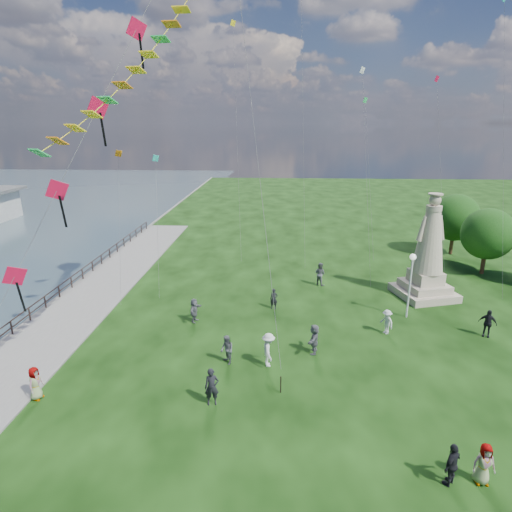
# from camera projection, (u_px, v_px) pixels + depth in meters

# --- Properties ---
(waterfront) EXTENTS (200.00, 200.00, 1.51)m
(waterfront) POSITION_uv_depth(u_px,v_px,m) (38.00, 330.00, 27.73)
(waterfront) COLOR #2E3D45
(waterfront) RESTS_ON ground
(statue) EXTENTS (4.84, 4.84, 7.94)m
(statue) POSITION_uv_depth(u_px,v_px,m) (428.00, 259.00, 32.09)
(statue) COLOR tan
(statue) RESTS_ON ground
(lamppost) EXTENTS (0.42, 0.42, 4.53)m
(lamppost) POSITION_uv_depth(u_px,v_px,m) (411.00, 272.00, 28.42)
(lamppost) COLOR silver
(lamppost) RESTS_ON ground
(tree_row) EXTENTS (8.56, 12.79, 6.12)m
(tree_row) POSITION_uv_depth(u_px,v_px,m) (485.00, 229.00, 38.68)
(tree_row) COLOR #382314
(tree_row) RESTS_ON ground
(person_0) EXTENTS (0.75, 0.57, 1.86)m
(person_0) POSITION_uv_depth(u_px,v_px,m) (212.00, 387.00, 20.02)
(person_0) COLOR black
(person_0) RESTS_ON ground
(person_1) EXTENTS (0.86, 0.95, 1.66)m
(person_1) POSITION_uv_depth(u_px,v_px,m) (227.00, 350.00, 23.49)
(person_1) COLOR #595960
(person_1) RESTS_ON ground
(person_2) EXTENTS (0.83, 1.33, 1.92)m
(person_2) POSITION_uv_depth(u_px,v_px,m) (268.00, 350.00, 23.23)
(person_2) COLOR silver
(person_2) RESTS_ON ground
(person_3) EXTENTS (1.10, 1.08, 1.74)m
(person_3) POSITION_uv_depth(u_px,v_px,m) (452.00, 464.00, 15.54)
(person_3) COLOR black
(person_3) RESTS_ON ground
(person_4) EXTENTS (0.82, 0.51, 1.66)m
(person_4) POSITION_uv_depth(u_px,v_px,m) (484.00, 464.00, 15.62)
(person_4) COLOR #595960
(person_4) RESTS_ON ground
(person_5) EXTENTS (0.96, 1.63, 1.65)m
(person_5) POSITION_uv_depth(u_px,v_px,m) (194.00, 310.00, 28.48)
(person_5) COLOR #595960
(person_5) RESTS_ON ground
(person_6) EXTENTS (0.57, 0.39, 1.51)m
(person_6) POSITION_uv_depth(u_px,v_px,m) (274.00, 299.00, 30.50)
(person_6) COLOR black
(person_6) RESTS_ON ground
(person_7) EXTENTS (1.08, 1.02, 1.90)m
(person_7) POSITION_uv_depth(u_px,v_px,m) (320.00, 274.00, 34.99)
(person_7) COLOR #595960
(person_7) RESTS_ON ground
(person_8) EXTENTS (0.96, 1.16, 1.60)m
(person_8) POSITION_uv_depth(u_px,v_px,m) (387.00, 322.00, 26.89)
(person_8) COLOR silver
(person_8) RESTS_ON ground
(person_9) EXTENTS (1.18, 0.97, 1.79)m
(person_9) POSITION_uv_depth(u_px,v_px,m) (488.00, 323.00, 26.49)
(person_9) COLOR black
(person_9) RESTS_ON ground
(person_10) EXTENTS (0.62, 0.89, 1.69)m
(person_10) POSITION_uv_depth(u_px,v_px,m) (35.00, 383.00, 20.44)
(person_10) COLOR #595960
(person_10) RESTS_ON ground
(person_11) EXTENTS (1.06, 1.77, 1.78)m
(person_11) POSITION_uv_depth(u_px,v_px,m) (314.00, 339.00, 24.56)
(person_11) COLOR #595960
(person_11) RESTS_ON ground
(red_kite_train) EXTENTS (9.07, 9.35, 20.90)m
(red_kite_train) POSITION_uv_depth(u_px,v_px,m) (94.00, 119.00, 19.30)
(red_kite_train) COLOR black
(red_kite_train) RESTS_ON ground
(small_kites) EXTENTS (29.76, 16.88, 27.03)m
(small_kites) POSITION_uv_depth(u_px,v_px,m) (317.00, 107.00, 36.14)
(small_kites) COLOR #1CACA0
(small_kites) RESTS_ON ground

